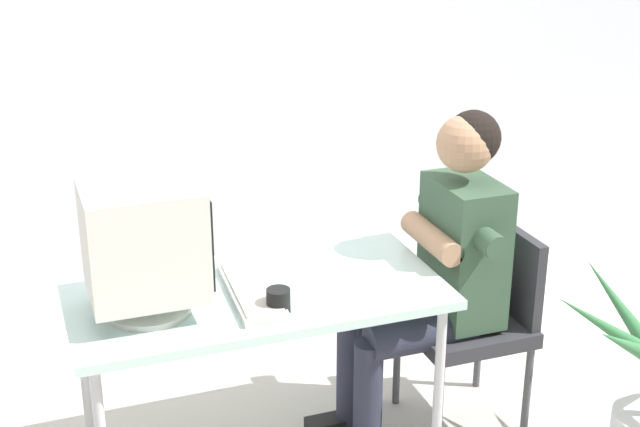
{
  "coord_description": "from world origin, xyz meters",
  "views": [
    {
      "loc": [
        -0.75,
        -2.73,
        2.12
      ],
      "look_at": [
        0.24,
        0.0,
        1.0
      ],
      "focal_mm": 50.68,
      "sensor_mm": 36.0,
      "label": 1
    }
  ],
  "objects_px": {
    "person_seated": "(438,264)",
    "crt_monitor": "(145,242)",
    "keyboard": "(252,291)",
    "desk_mug": "(278,300)",
    "office_chair": "(478,313)",
    "desk": "(257,304)"
  },
  "relations": [
    {
      "from": "desk_mug",
      "to": "keyboard",
      "type": "bearing_deg",
      "value": 107.54
    },
    {
      "from": "keyboard",
      "to": "desk_mug",
      "type": "bearing_deg",
      "value": -72.46
    },
    {
      "from": "desk",
      "to": "desk_mug",
      "type": "xyz_separation_m",
      "value": [
        0.02,
        -0.19,
        0.1
      ]
    },
    {
      "from": "crt_monitor",
      "to": "office_chair",
      "type": "xyz_separation_m",
      "value": [
        1.29,
        0.09,
        -0.52
      ]
    },
    {
      "from": "crt_monitor",
      "to": "office_chair",
      "type": "relative_size",
      "value": 0.55
    },
    {
      "from": "desk",
      "to": "person_seated",
      "type": "height_order",
      "value": "person_seated"
    },
    {
      "from": "office_chair",
      "to": "desk_mug",
      "type": "bearing_deg",
      "value": -165.55
    },
    {
      "from": "office_chair",
      "to": "person_seated",
      "type": "xyz_separation_m",
      "value": [
        -0.19,
        0.0,
        0.24
      ]
    },
    {
      "from": "desk_mug",
      "to": "crt_monitor",
      "type": "bearing_deg",
      "value": 160.62
    },
    {
      "from": "keyboard",
      "to": "desk_mug",
      "type": "distance_m",
      "value": 0.16
    },
    {
      "from": "keyboard",
      "to": "office_chair",
      "type": "xyz_separation_m",
      "value": [
        0.94,
        0.08,
        -0.29
      ]
    },
    {
      "from": "desk",
      "to": "office_chair",
      "type": "relative_size",
      "value": 1.6
    },
    {
      "from": "keyboard",
      "to": "person_seated",
      "type": "bearing_deg",
      "value": 5.97
    },
    {
      "from": "desk",
      "to": "desk_mug",
      "type": "height_order",
      "value": "desk_mug"
    },
    {
      "from": "desk",
      "to": "person_seated",
      "type": "xyz_separation_m",
      "value": [
        0.73,
        0.04,
        0.03
      ]
    },
    {
      "from": "keyboard",
      "to": "crt_monitor",
      "type": "bearing_deg",
      "value": -178.25
    },
    {
      "from": "crt_monitor",
      "to": "desk_mug",
      "type": "xyz_separation_m",
      "value": [
        0.4,
        -0.14,
        -0.21
      ]
    },
    {
      "from": "person_seated",
      "to": "crt_monitor",
      "type": "bearing_deg",
      "value": -175.37
    },
    {
      "from": "desk",
      "to": "office_chair",
      "type": "bearing_deg",
      "value": 2.62
    },
    {
      "from": "desk",
      "to": "crt_monitor",
      "type": "bearing_deg",
      "value": -172.8
    },
    {
      "from": "office_chair",
      "to": "keyboard",
      "type": "bearing_deg",
      "value": -175.21
    },
    {
      "from": "office_chair",
      "to": "desk_mug",
      "type": "distance_m",
      "value": 0.97
    }
  ]
}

